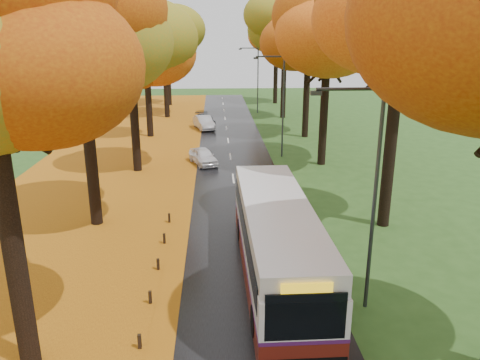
{
  "coord_description": "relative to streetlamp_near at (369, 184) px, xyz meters",
  "views": [
    {
      "loc": [
        -1.2,
        -6.73,
        9.57
      ],
      "look_at": [
        0.0,
        15.46,
        2.6
      ],
      "focal_mm": 35.0,
      "sensor_mm": 36.0,
      "label": 1
    }
  ],
  "objects": [
    {
      "name": "car_white",
      "position": [
        -6.09,
        19.88,
        -4.06
      ],
      "size": [
        2.59,
        3.9,
        1.23
      ],
      "primitive_type": "imported",
      "rotation": [
        0.0,
        0.0,
        0.35
      ],
      "color": "white",
      "rests_on": "road"
    },
    {
      "name": "trees_right",
      "position": [
        3.24,
        18.91,
        4.98
      ],
      "size": [
        9.3,
        74.2,
        13.96
      ],
      "color": "black",
      "rests_on": "ground"
    },
    {
      "name": "car_dark",
      "position": [
        -6.22,
        35.93,
        -4.09
      ],
      "size": [
        2.51,
        4.31,
        1.17
      ],
      "primitive_type": "imported",
      "rotation": [
        0.0,
        0.0,
        0.23
      ],
      "color": "black",
      "rests_on": "road"
    },
    {
      "name": "bus",
      "position": [
        -2.73,
        2.43,
        -3.06
      ],
      "size": [
        2.81,
        11.76,
        3.09
      ],
      "rotation": [
        0.0,
        0.0,
        0.01
      ],
      "color": "#5A160E",
      "rests_on": "road"
    },
    {
      "name": "centre_line",
      "position": [
        -3.95,
        17.0,
        -4.67
      ],
      "size": [
        0.12,
        90.0,
        0.01
      ],
      "primitive_type": "cube",
      "color": "silver",
      "rests_on": "road"
    },
    {
      "name": "streetlamp_far",
      "position": [
        0.0,
        44.0,
        0.0
      ],
      "size": [
        2.45,
        0.18,
        8.0
      ],
      "color": "#333538",
      "rests_on": "ground"
    },
    {
      "name": "leaf_verge",
      "position": [
        -12.95,
        17.0,
        -4.7
      ],
      "size": [
        12.0,
        90.0,
        0.02
      ],
      "primitive_type": "cube",
      "color": "#7C3B0B",
      "rests_on": "ground"
    },
    {
      "name": "leaf_drift",
      "position": [
        -7.0,
        17.0,
        -4.67
      ],
      "size": [
        0.9,
        90.0,
        0.01
      ],
      "primitive_type": "cube",
      "color": "#C47C14",
      "rests_on": "road"
    },
    {
      "name": "trees_left",
      "position": [
        -11.13,
        19.06,
        4.82
      ],
      "size": [
        9.2,
        74.0,
        13.88
      ],
      "color": "black",
      "rests_on": "ground"
    },
    {
      "name": "streetlamp_near",
      "position": [
        0.0,
        0.0,
        0.0
      ],
      "size": [
        2.45,
        0.18,
        8.0
      ],
      "color": "#333538",
      "rests_on": "ground"
    },
    {
      "name": "road",
      "position": [
        -3.95,
        17.0,
        -4.69
      ],
      "size": [
        6.5,
        90.0,
        0.04
      ],
      "primitive_type": "cube",
      "color": "black",
      "rests_on": "ground"
    },
    {
      "name": "car_silver",
      "position": [
        -6.3,
        33.65,
        -3.99
      ],
      "size": [
        2.52,
        4.39,
        1.37
      ],
      "primitive_type": "imported",
      "rotation": [
        0.0,
        0.0,
        0.27
      ],
      "color": "#A3A6AB",
      "rests_on": "road"
    },
    {
      "name": "streetlamp_mid",
      "position": [
        0.0,
        22.0,
        0.0
      ],
      "size": [
        2.45,
        0.18,
        8.0
      ],
      "color": "#333538",
      "rests_on": "ground"
    }
  ]
}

